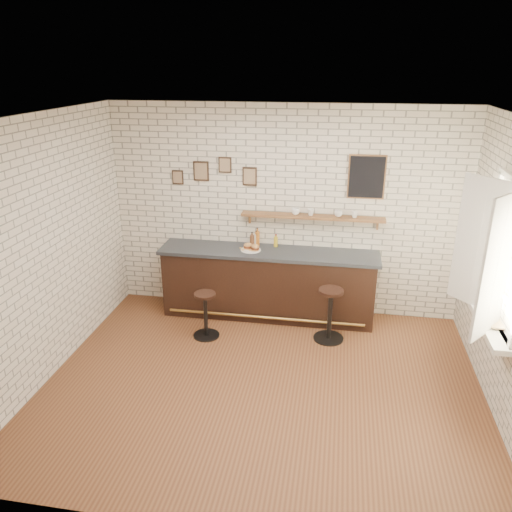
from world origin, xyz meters
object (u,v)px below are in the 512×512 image
(bitters_bottle_amber, at_px, (257,238))
(shelf_cup_d, at_px, (355,214))
(shelf_cup_c, at_px, (338,214))
(ciabatta_sandwich, at_px, (252,247))
(bar_stool_right, at_px, (330,313))
(book_upper, at_px, (490,323))
(bar_counter, at_px, (268,283))
(book_lower, at_px, (489,324))
(bitters_bottle_brown, at_px, (252,240))
(bitters_bottle_white, at_px, (256,239))
(bar_stool_left, at_px, (206,313))
(sandwich_plate, at_px, (251,250))
(condiment_bottle_yellow, at_px, (276,241))
(shelf_cup_a, at_px, (296,211))
(shelf_cup_b, at_px, (311,212))

(bitters_bottle_amber, height_order, shelf_cup_d, shelf_cup_d)
(shelf_cup_c, bearing_deg, ciabatta_sandwich, 129.28)
(bar_stool_right, relative_size, book_upper, 3.11)
(bar_counter, bearing_deg, book_lower, -31.32)
(bitters_bottle_brown, distance_m, book_lower, 3.34)
(bitters_bottle_white, relative_size, bar_stool_left, 0.35)
(sandwich_plate, distance_m, book_upper, 3.22)
(bitters_bottle_amber, relative_size, shelf_cup_c, 2.48)
(bitters_bottle_brown, distance_m, bar_stool_left, 1.29)
(condiment_bottle_yellow, height_order, bar_stool_left, condiment_bottle_yellow)
(sandwich_plate, distance_m, condiment_bottle_yellow, 0.39)
(sandwich_plate, xyz_separation_m, bitters_bottle_amber, (0.06, 0.21, 0.10))
(sandwich_plate, bearing_deg, condiment_bottle_yellow, 32.44)
(shelf_cup_c, bearing_deg, bar_counter, 130.87)
(ciabatta_sandwich, bearing_deg, bitters_bottle_amber, 77.11)
(bar_counter, xyz_separation_m, shelf_cup_c, (0.94, 0.20, 1.04))
(sandwich_plate, distance_m, book_lower, 3.21)
(bitters_bottle_brown, distance_m, bar_stool_right, 1.56)
(bar_stool_left, relative_size, bar_stool_right, 0.88)
(bar_stool_left, xyz_separation_m, bar_stool_right, (1.65, 0.20, 0.05))
(shelf_cup_a, bearing_deg, condiment_bottle_yellow, 169.18)
(bitters_bottle_amber, xyz_separation_m, bar_stool_left, (-0.55, -0.94, -0.78))
(bar_counter, distance_m, bar_stool_right, 1.07)
(bitters_bottle_amber, relative_size, book_lower, 1.18)
(bitters_bottle_white, bearing_deg, bar_stool_left, -119.44)
(ciabatta_sandwich, relative_size, shelf_cup_c, 2.43)
(shelf_cup_a, bearing_deg, shelf_cup_c, -12.86)
(bar_stool_right, bearing_deg, sandwich_plate, 155.37)
(condiment_bottle_yellow, bearing_deg, bar_stool_left, -130.91)
(sandwich_plate, relative_size, bitters_bottle_brown, 1.41)
(bitters_bottle_amber, distance_m, shelf_cup_a, 0.69)
(ciabatta_sandwich, bearing_deg, shelf_cup_c, 10.46)
(bitters_bottle_amber, bearing_deg, shelf_cup_b, 0.74)
(shelf_cup_a, bearing_deg, bitters_bottle_white, 168.14)
(bar_counter, xyz_separation_m, shelf_cup_a, (0.35, 0.20, 1.04))
(ciabatta_sandwich, xyz_separation_m, shelf_cup_d, (1.40, 0.22, 0.48))
(shelf_cup_a, xyz_separation_m, shelf_cup_c, (0.59, 0.00, -0.00))
(shelf_cup_b, relative_size, book_lower, 0.41)
(bitters_bottle_amber, bearing_deg, ciabatta_sandwich, -102.89)
(ciabatta_sandwich, distance_m, shelf_cup_c, 1.29)
(shelf_cup_d, height_order, book_lower, shelf_cup_d)
(sandwich_plate, bearing_deg, shelf_cup_b, 15.02)
(ciabatta_sandwich, xyz_separation_m, bitters_bottle_white, (0.03, 0.21, 0.04))
(condiment_bottle_yellow, height_order, shelf_cup_d, shelf_cup_d)
(bar_counter, relative_size, condiment_bottle_yellow, 16.79)
(bar_stool_right, height_order, book_upper, book_upper)
(bar_counter, height_order, condiment_bottle_yellow, condiment_bottle_yellow)
(book_upper, bearing_deg, shelf_cup_d, 131.94)
(sandwich_plate, xyz_separation_m, bitters_bottle_white, (0.04, 0.21, 0.08))
(bitters_bottle_white, bearing_deg, bitters_bottle_amber, 0.00)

